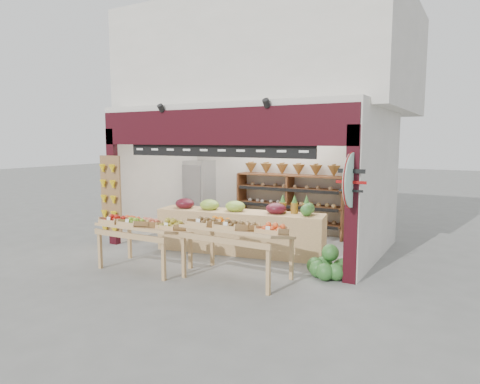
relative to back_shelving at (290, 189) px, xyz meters
name	(u,v)px	position (x,y,z in m)	size (l,w,h in m)	color
ground	(240,249)	(-0.35, -1.96, -1.15)	(60.00, 60.00, 0.00)	slate
shop_structure	(273,77)	(-0.35, -0.35, 2.77)	(6.36, 5.12, 5.40)	silver
banana_board	(110,197)	(-3.08, -3.14, -0.03)	(0.60, 0.15, 1.80)	brown
gift_sign	(352,180)	(2.40, -3.11, 0.60)	(0.04, 0.93, 0.92)	silver
back_shelving	(290,189)	(0.00, 0.00, 0.00)	(2.88, 0.47, 1.79)	brown
refrigerator	(199,192)	(-2.75, -0.12, -0.24)	(0.71, 0.71, 1.83)	#B6B9BE
cardboard_stack	(209,226)	(-1.64, -1.24, -0.89)	(1.12, 0.80, 0.71)	silver
mid_counter	(239,230)	(-0.20, -2.26, -0.66)	(3.65, 1.31, 1.12)	tan
display_table_left	(141,226)	(-1.26, -4.10, -0.35)	(1.64, 0.94, 1.03)	tan
display_table_right	(235,229)	(0.57, -3.75, -0.28)	(1.79, 1.01, 1.11)	tan
watermelon_pile	(327,266)	(1.96, -2.90, -0.96)	(0.74, 0.74, 0.58)	#194D1C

